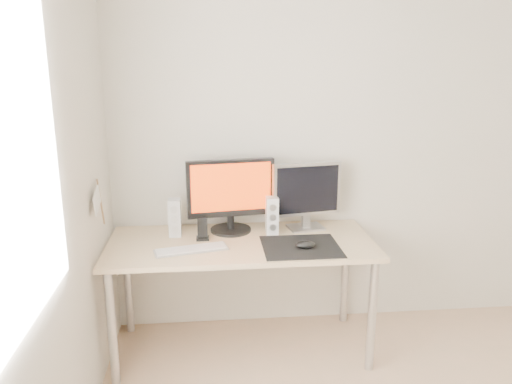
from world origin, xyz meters
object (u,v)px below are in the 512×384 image
desk (241,253)px  keyboard (191,249)px  second_monitor (307,193)px  speaker_left (175,218)px  speaker_right (272,216)px  mouse (305,245)px  phone_dock (203,233)px  main_monitor (231,193)px

desk → keyboard: keyboard is taller
second_monitor → speaker_left: bearing=-176.3°
desk → speaker_left: 0.47m
desk → keyboard: (-0.30, -0.13, 0.09)m
second_monitor → speaker_right: size_ratio=1.92×
mouse → phone_dock: (-0.59, 0.21, 0.02)m
second_monitor → speaker_left: size_ratio=1.92×
speaker_left → desk: bearing=-19.1°
phone_dock → speaker_right: bearing=9.6°
mouse → speaker_left: bearing=158.7°
desk → second_monitor: 0.57m
speaker_right → keyboard: speaker_right is taller
speaker_left → keyboard: bearing=-68.4°
mouse → main_monitor: (-0.41, 0.34, 0.23)m
main_monitor → desk: bearing=-74.5°
speaker_left → keyboard: 0.31m
main_monitor → keyboard: bearing=-128.1°
speaker_left → keyboard: size_ratio=0.54×
second_monitor → speaker_left: 0.84m
main_monitor → speaker_left: bearing=-172.6°
desk → second_monitor: second_monitor is taller
main_monitor → speaker_right: (0.25, -0.06, -0.14)m
main_monitor → speaker_left: main_monitor is taller
main_monitor → speaker_left: 0.38m
mouse → keyboard: size_ratio=0.27×
phone_dock → speaker_left: bearing=152.5°
speaker_left → speaker_right: same height
second_monitor → speaker_right: bearing=-163.2°
speaker_right → second_monitor: bearing=16.8°
second_monitor → main_monitor: bearing=-179.0°
second_monitor → speaker_right: 0.27m
mouse → phone_dock: size_ratio=0.84×
speaker_right → phone_dock: bearing=-170.4°
mouse → speaker_right: 0.34m
phone_dock → main_monitor: bearing=36.7°
second_monitor → keyboard: 0.83m
desk → speaker_right: (0.20, 0.12, 0.20)m
speaker_left → speaker_right: size_ratio=1.00×
desk → keyboard: size_ratio=3.67×
desk → second_monitor: size_ratio=3.55×
main_monitor → keyboard: main_monitor is taller
phone_dock → mouse: bearing=-19.4°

